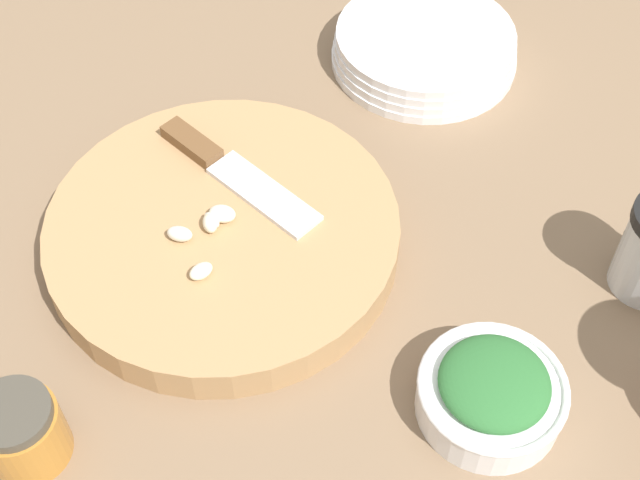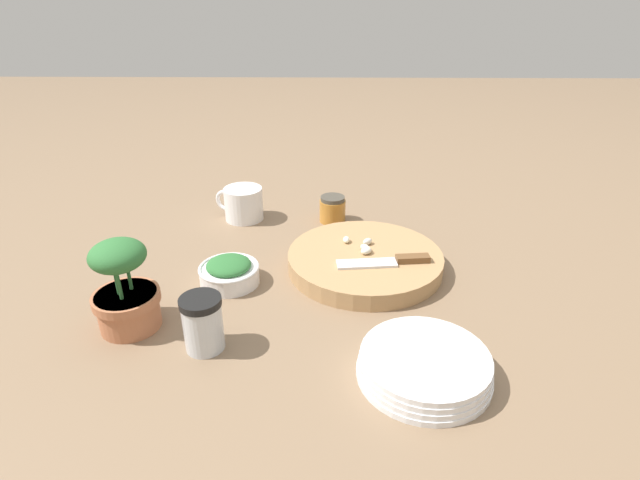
% 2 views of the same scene
% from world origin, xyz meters
% --- Properties ---
extents(ground_plane, '(5.00, 5.00, 0.00)m').
position_xyz_m(ground_plane, '(0.00, 0.00, 0.00)').
color(ground_plane, '#7F664C').
extents(cutting_board, '(0.32, 0.32, 0.04)m').
position_xyz_m(cutting_board, '(0.05, -0.11, 0.02)').
color(cutting_board, tan).
rests_on(cutting_board, ground_plane).
extents(chef_knife, '(0.05, 0.19, 0.01)m').
position_xyz_m(chef_knife, '(0.01, -0.16, 0.04)').
color(chef_knife, brown).
rests_on(chef_knife, cutting_board).
extents(garlic_cloves, '(0.08, 0.06, 0.01)m').
position_xyz_m(garlic_cloves, '(0.07, -0.11, 0.04)').
color(garlic_cloves, '#EFE3C5').
rests_on(garlic_cloves, cutting_board).
extents(herb_bowl, '(0.12, 0.12, 0.05)m').
position_xyz_m(herb_bowl, '(-0.01, 0.16, 0.03)').
color(herb_bowl, white).
rests_on(herb_bowl, ground_plane).
extents(plate_stack, '(0.20, 0.20, 0.04)m').
position_xyz_m(plate_stack, '(-0.27, -0.18, 0.02)').
color(plate_stack, white).
rests_on(plate_stack, ground_plane).
extents(honey_jar, '(0.06, 0.06, 0.06)m').
position_xyz_m(honey_jar, '(0.28, -0.05, 0.03)').
color(honey_jar, '#BC7A2D').
rests_on(honey_jar, ground_plane).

